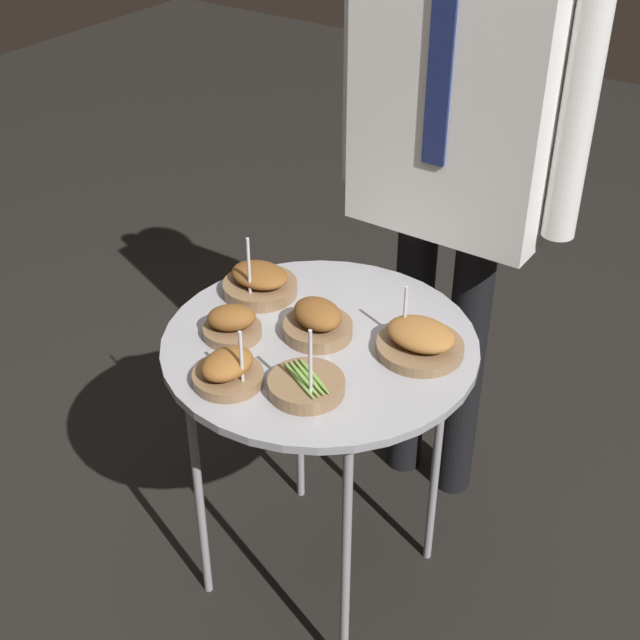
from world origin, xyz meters
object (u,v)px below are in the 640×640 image
Objects in this scene: bowl_asparagus_far_rim at (306,385)px; waiter_figure at (457,133)px; serving_cart at (320,361)px; bowl_roast_near_rim at (228,370)px; bowl_roast_back_right at (420,341)px; bowl_roast_center at (260,283)px; bowl_roast_front_center at (318,322)px; bowl_roast_mid_left at (232,324)px.

waiter_figure is (-0.03, 0.62, 0.28)m from bowl_asparagus_far_rim.
serving_cart is 5.14× the size of bowl_roast_near_rim.
bowl_asparagus_far_rim is 0.26m from bowl_roast_back_right.
bowl_asparagus_far_rim is (0.07, -0.15, 0.07)m from serving_cart.
bowl_roast_back_right is at bearing 63.55° from bowl_asparagus_far_rim.
bowl_roast_center is at bearing -179.59° from bowl_roast_back_right.
bowl_roast_front_center is (0.20, -0.06, 0.00)m from bowl_roast_center.
bowl_roast_center reaches higher than serving_cart.
bowl_roast_near_rim is (-0.07, -0.21, 0.08)m from serving_cart.
bowl_asparagus_far_rim is at bearing -64.54° from serving_cart.
bowl_roast_center is 0.54m from waiter_figure.
bowl_roast_mid_left is at bearing -151.41° from serving_cart.
bowl_asparagus_far_rim is 0.96× the size of bowl_roast_back_right.
waiter_figure is (0.06, 0.45, 0.27)m from bowl_roast_front_center.
bowl_roast_center is 0.40m from bowl_roast_back_right.
bowl_roast_near_rim is at bearing -99.61° from waiter_figure.
bowl_roast_back_right is at bearing 25.28° from bowl_roast_mid_left.
bowl_roast_near_rim is (0.14, -0.29, -0.00)m from bowl_roast_center.
bowl_roast_mid_left reaches higher than serving_cart.
bowl_roast_center reaches higher than bowl_roast_back_right.
bowl_roast_near_rim is at bearing -131.49° from bowl_roast_back_right.
serving_cart is 0.24m from bowl_roast_center.
serving_cart is 0.59m from waiter_figure.
serving_cart is 4.01× the size of bowl_roast_back_right.
bowl_roast_mid_left is (-0.14, -0.10, -0.00)m from bowl_roast_front_center.
bowl_asparagus_far_rim reaches higher than bowl_roast_center.
bowl_asparagus_far_rim is 0.36m from bowl_roast_center.
bowl_roast_center is 0.10× the size of waiter_figure.
bowl_roast_back_right is (0.12, 0.23, 0.01)m from bowl_asparagus_far_rim.
waiter_figure reaches higher than bowl_roast_front_center.
bowl_asparagus_far_rim reaches higher than bowl_roast_near_rim.
bowl_roast_near_rim is 0.09× the size of waiter_figure.
serving_cart is at bearing -95.78° from waiter_figure.
bowl_roast_center is (-0.21, 0.07, 0.08)m from serving_cart.
bowl_roast_front_center is (-0.09, 0.17, 0.02)m from bowl_asparagus_far_rim.
bowl_roast_center is 0.17m from bowl_roast_mid_left.
bowl_roast_center is at bearing 141.12° from bowl_asparagus_far_rim.
bowl_roast_near_rim is 0.74m from waiter_figure.
bowl_asparagus_far_rim is 1.22× the size of bowl_roast_near_rim.
bowl_roast_center is at bearing -123.24° from waiter_figure.
waiter_figure is (0.21, 0.55, 0.27)m from bowl_roast_mid_left.
bowl_roast_center is 0.21m from bowl_roast_front_center.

